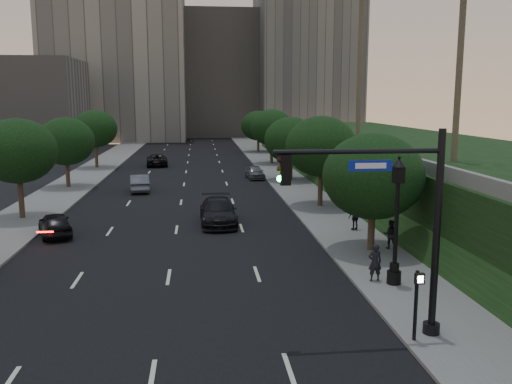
{
  "coord_description": "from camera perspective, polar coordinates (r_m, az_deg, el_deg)",
  "views": [
    {
      "loc": [
        1.46,
        -18.61,
        7.91
      ],
      "look_at": [
        4.09,
        6.34,
        3.6
      ],
      "focal_mm": 38.0,
      "sensor_mm": 36.0,
      "label": 1
    }
  ],
  "objects": [
    {
      "name": "tree_right_b",
      "position": [
        39.75,
        6.87,
        4.78
      ],
      "size": [
        5.2,
        5.2,
        6.74
      ],
      "color": "#38281C",
      "rests_on": "ground"
    },
    {
      "name": "tree_left_c",
      "position": [
        51.12,
        -19.39,
        5.04
      ],
      "size": [
        5.0,
        5.0,
        6.34
      ],
      "color": "#38281C",
      "rests_on": "ground"
    },
    {
      "name": "tree_left_d",
      "position": [
        64.77,
        -16.58,
        6.39
      ],
      "size": [
        5.0,
        5.0,
        6.71
      ],
      "color": "#38281C",
      "rests_on": "ground"
    },
    {
      "name": "office_block_left",
      "position": [
        111.98,
        -14.35,
        13.59
      ],
      "size": [
        26.0,
        20.0,
        32.0
      ],
      "primitive_type": "cube",
      "color": "gray",
      "rests_on": "ground"
    },
    {
      "name": "pedestrian_b",
      "position": [
        29.33,
        13.95,
        -4.35
      ],
      "size": [
        0.88,
        0.78,
        1.53
      ],
      "primitive_type": "imported",
      "rotation": [
        0.0,
        0.0,
        2.83
      ],
      "color": "black",
      "rests_on": "sidewalk_right"
    },
    {
      "name": "sidewalk_right",
      "position": [
        50.01,
        4.17,
        0.71
      ],
      "size": [
        4.5,
        140.0,
        0.15
      ],
      "primitive_type": "cube",
      "color": "slate",
      "rests_on": "ground"
    },
    {
      "name": "tree_right_a",
      "position": [
        28.3,
        12.24,
        1.63
      ],
      "size": [
        5.2,
        5.2,
        6.24
      ],
      "color": "#38281C",
      "rests_on": "ground"
    },
    {
      "name": "pedestrian_a",
      "position": [
        24.07,
        12.41,
        -7.24
      ],
      "size": [
        0.6,
        0.4,
        1.65
      ],
      "primitive_type": "imported",
      "rotation": [
        0.0,
        0.0,
        3.15
      ],
      "color": "black",
      "rests_on": "sidewalk_right"
    },
    {
      "name": "sedan_far_left",
      "position": [
        66.07,
        -10.39,
        3.34
      ],
      "size": [
        2.85,
        5.4,
        1.45
      ],
      "primitive_type": "imported",
      "rotation": [
        0.0,
        0.0,
        3.23
      ],
      "color": "black",
      "rests_on": "ground"
    },
    {
      "name": "office_block_mid",
      "position": [
        120.8,
        -3.95,
        12.14
      ],
      "size": [
        22.0,
        18.0,
        26.0
      ],
      "primitive_type": "cube",
      "color": "gray",
      "rests_on": "ground"
    },
    {
      "name": "road_surface",
      "position": [
        49.27,
        -7.64,
        0.43
      ],
      "size": [
        16.0,
        140.0,
        0.02
      ],
      "primitive_type": "cube",
      "color": "black",
      "rests_on": "ground"
    },
    {
      "name": "sedan_near_right",
      "position": [
        34.73,
        -4.02,
        -2.08
      ],
      "size": [
        2.36,
        5.61,
        1.62
      ],
      "primitive_type": "imported",
      "rotation": [
        0.0,
        0.0,
        0.02
      ],
      "color": "black",
      "rests_on": "ground"
    },
    {
      "name": "sedan_near_left",
      "position": [
        33.8,
        -20.4,
        -3.19
      ],
      "size": [
        2.95,
        4.43,
        1.4
      ],
      "primitive_type": "imported",
      "rotation": [
        0.0,
        0.0,
        3.49
      ],
      "color": "black",
      "rests_on": "ground"
    },
    {
      "name": "sedan_mid_left",
      "position": [
        48.04,
        -12.17,
        0.95
      ],
      "size": [
        2.15,
        4.68,
        1.49
      ],
      "primitive_type": "imported",
      "rotation": [
        0.0,
        0.0,
        3.27
      ],
      "color": "#57595F",
      "rests_on": "ground"
    },
    {
      "name": "tree_right_c",
      "position": [
        52.5,
        3.7,
        5.48
      ],
      "size": [
        5.2,
        5.2,
        6.24
      ],
      "color": "#38281C",
      "rests_on": "ground"
    },
    {
      "name": "tree_left_b",
      "position": [
        38.6,
        -23.8,
        3.96
      ],
      "size": [
        5.0,
        5.0,
        6.71
      ],
      "color": "#38281C",
      "rests_on": "ground"
    },
    {
      "name": "tree_right_d",
      "position": [
        66.29,
        1.66,
        6.81
      ],
      "size": [
        5.2,
        5.2,
        6.74
      ],
      "color": "#38281C",
      "rests_on": "ground"
    },
    {
      "name": "sedan_far_right",
      "position": [
        54.48,
        -0.13,
        2.11
      ],
      "size": [
        1.91,
        4.06,
        1.34
      ],
      "primitive_type": "imported",
      "rotation": [
        0.0,
        0.0,
        0.08
      ],
      "color": "slate",
      "rests_on": "ground"
    },
    {
      "name": "traffic_signal_mast",
      "position": [
        18.18,
        15.36,
        -4.08
      ],
      "size": [
        5.68,
        0.56,
        7.0
      ],
      "color": "black",
      "rests_on": "ground"
    },
    {
      "name": "pedestrian_signal",
      "position": [
        18.47,
        16.57,
        -10.76
      ],
      "size": [
        0.3,
        0.33,
        2.5
      ],
      "color": "black",
      "rests_on": "ground"
    },
    {
      "name": "parapet_wall",
      "position": [
        48.27,
        8.47,
        5.41
      ],
      "size": [
        0.35,
        90.0,
        0.7
      ],
      "primitive_type": "cube",
      "color": "slate",
      "rests_on": "embankment"
    },
    {
      "name": "office_block_filler",
      "position": [
        92.77,
        -23.51,
        8.39
      ],
      "size": [
        18.0,
        16.0,
        14.0
      ],
      "primitive_type": "cube",
      "color": "gray",
      "rests_on": "ground"
    },
    {
      "name": "ground",
      "position": [
        20.27,
        -9.95,
        -13.37
      ],
      "size": [
        160.0,
        160.0,
        0.0
      ],
      "primitive_type": "plane",
      "color": "black",
      "rests_on": "ground"
    },
    {
      "name": "pedestrian_c",
      "position": [
        33.02,
        10.41,
        -2.64
      ],
      "size": [
        0.97,
        0.58,
        1.54
      ],
      "primitive_type": "imported",
      "rotation": [
        0.0,
        0.0,
        3.38
      ],
      "color": "black",
      "rests_on": "sidewalk_right"
    },
    {
      "name": "tree_right_e",
      "position": [
        81.18,
        0.24,
        7.0
      ],
      "size": [
        5.2,
        5.2,
        6.24
      ],
      "color": "#38281C",
      "rests_on": "ground"
    },
    {
      "name": "sidewalk_left",
      "position": [
        50.61,
        -19.32,
        0.29
      ],
      "size": [
        4.5,
        140.0,
        0.15
      ],
      "primitive_type": "cube",
      "color": "slate",
      "rests_on": "ground"
    },
    {
      "name": "embankment",
      "position": [
        51.27,
        17.66,
        2.67
      ],
      "size": [
        18.0,
        90.0,
        4.0
      ],
      "primitive_type": "cube",
      "color": "black",
      "rests_on": "ground"
    },
    {
      "name": "street_lamp",
      "position": [
        23.45,
        14.54,
        -3.57
      ],
      "size": [
        0.64,
        0.64,
        5.62
      ],
      "color": "black",
      "rests_on": "ground"
    },
    {
      "name": "office_block_right",
      "position": [
        117.24,
        5.26,
        14.64
      ],
      "size": [
        20.0,
        22.0,
        36.0
      ],
      "primitive_type": "cube",
      "color": "slate",
      "rests_on": "ground"
    }
  ]
}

